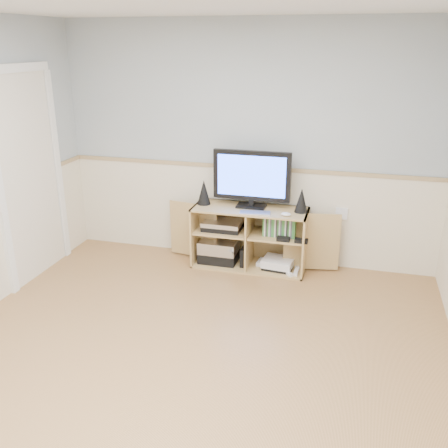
# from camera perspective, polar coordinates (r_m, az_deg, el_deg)

# --- Properties ---
(room) EXTENTS (4.04, 4.54, 2.54)m
(room) POSITION_cam_1_polar(r_m,az_deg,el_deg) (3.29, -6.24, 1.42)
(room) COLOR tan
(room) RESTS_ON ground
(media_cabinet) EXTENTS (1.85, 0.44, 0.65)m
(media_cabinet) POSITION_cam_1_polar(r_m,az_deg,el_deg) (5.30, 3.07, -1.30)
(media_cabinet) COLOR tan
(media_cabinet) RESTS_ON floor
(monitor) EXTENTS (0.80, 0.18, 0.59)m
(monitor) POSITION_cam_1_polar(r_m,az_deg,el_deg) (5.09, 3.19, 5.36)
(monitor) COLOR black
(monitor) RESTS_ON media_cabinet
(speaker_left) EXTENTS (0.14, 0.14, 0.26)m
(speaker_left) POSITION_cam_1_polar(r_m,az_deg,el_deg) (5.24, -2.32, 3.66)
(speaker_left) COLOR black
(speaker_left) RESTS_ON media_cabinet
(speaker_right) EXTENTS (0.13, 0.13, 0.25)m
(speaker_right) POSITION_cam_1_polar(r_m,az_deg,el_deg) (5.04, 8.84, 2.69)
(speaker_right) COLOR black
(speaker_right) RESTS_ON media_cabinet
(keyboard) EXTENTS (0.32, 0.16, 0.01)m
(keyboard) POSITION_cam_1_polar(r_m,az_deg,el_deg) (4.99, 3.55, 1.29)
(keyboard) COLOR silver
(keyboard) RESTS_ON media_cabinet
(mouse) EXTENTS (0.10, 0.07, 0.04)m
(mouse) POSITION_cam_1_polar(r_m,az_deg,el_deg) (4.94, 7.09, 1.11)
(mouse) COLOR white
(mouse) RESTS_ON media_cabinet
(av_components) EXTENTS (0.50, 0.30, 0.47)m
(av_components) POSITION_cam_1_polar(r_m,az_deg,el_deg) (5.36, -0.41, -2.32)
(av_components) COLOR black
(av_components) RESTS_ON media_cabinet
(game_consoles) EXTENTS (0.46, 0.30, 0.11)m
(game_consoles) POSITION_cam_1_polar(r_m,az_deg,el_deg) (5.29, 6.10, -4.50)
(game_consoles) COLOR white
(game_consoles) RESTS_ON media_cabinet
(game_cases) EXTENTS (0.33, 0.14, 0.19)m
(game_cases) POSITION_cam_1_polar(r_m,az_deg,el_deg) (5.12, 6.38, -0.33)
(game_cases) COLOR #3F8C3F
(game_cases) RESTS_ON media_cabinet
(wall_outlet) EXTENTS (0.12, 0.03, 0.12)m
(wall_outlet) POSITION_cam_1_polar(r_m,az_deg,el_deg) (5.28, 13.30, 1.18)
(wall_outlet) COLOR white
(wall_outlet) RESTS_ON wall_back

